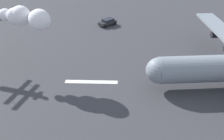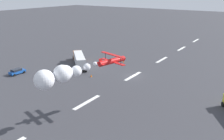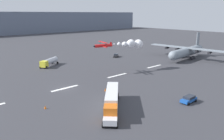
{
  "view_description": "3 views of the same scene",
  "coord_description": "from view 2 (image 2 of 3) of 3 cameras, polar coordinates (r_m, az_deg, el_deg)",
  "views": [
    {
      "loc": [
        42.58,
        -34.24,
        22.5
      ],
      "look_at": [
        41.46,
        0.0,
        2.16
      ],
      "focal_mm": 43.35,
      "sensor_mm": 36.0,
      "label": 1
    },
    {
      "loc": [
        53.93,
        29.9,
        22.16
      ],
      "look_at": [
        17.71,
        5.25,
        7.58
      ],
      "focal_mm": 39.16,
      "sensor_mm": 36.0,
      "label": 2
    },
    {
      "loc": [
        -26.78,
        -50.11,
        19.49
      ],
      "look_at": [
        14.57,
        -2.64,
        3.13
      ],
      "focal_mm": 34.79,
      "sensor_mm": 36.0,
      "label": 3
    }
  ],
  "objects": [
    {
      "name": "ground_plane",
      "position": [
        65.53,
        4.92,
        -1.43
      ],
      "size": [
        440.0,
        440.0,
        0.0
      ],
      "primitive_type": "plane",
      "color": "#38383D",
      "rests_on": "ground"
    },
    {
      "name": "traffic_cone_near",
      "position": [
        77.57,
        2.72,
        2.08
      ],
      "size": [
        0.44,
        0.44,
        0.75
      ],
      "primitive_type": "cone",
      "color": "orange",
      "rests_on": "ground"
    },
    {
      "name": "runway_stripe_2",
      "position": [
        82.02,
        11.55,
        2.36
      ],
      "size": [
        8.0,
        0.9,
        0.01
      ],
      "primitive_type": "cube",
      "color": "white",
      "rests_on": "ground"
    },
    {
      "name": "stunt_biplane_red",
      "position": [
        39.81,
        -11.2,
        -0.88
      ],
      "size": [
        18.68,
        8.07,
        3.34
      ],
      "color": "red"
    },
    {
      "name": "traffic_cone_far",
      "position": [
        64.76,
        -4.91,
        -1.32
      ],
      "size": [
        0.44,
        0.44,
        0.75
      ],
      "primitive_type": "cone",
      "color": "orange",
      "rests_on": "ground"
    },
    {
      "name": "runway_stripe_1",
      "position": [
        99.48,
        15.92,
        4.83
      ],
      "size": [
        8.0,
        0.9,
        0.01
      ],
      "primitive_type": "cube",
      "color": "white",
      "rests_on": "ground"
    },
    {
      "name": "followme_car_yellow",
      "position": [
        71.41,
        -21.3,
        -0.28
      ],
      "size": [
        4.38,
        2.05,
        1.52
      ],
      "color": "#194CA5",
      "rests_on": "ground"
    },
    {
      "name": "runway_stripe_0",
      "position": [
        117.47,
        18.98,
        6.54
      ],
      "size": [
        8.0,
        0.9,
        0.01
      ],
      "primitive_type": "cube",
      "color": "white",
      "rests_on": "ground"
    },
    {
      "name": "runway_stripe_3",
      "position": [
        65.53,
        4.92,
        -1.42
      ],
      "size": [
        8.0,
        0.9,
        0.01
      ],
      "primitive_type": "cube",
      "color": "white",
      "rests_on": "ground"
    },
    {
      "name": "semi_truck_orange",
      "position": [
        74.35,
        -7.71,
        2.62
      ],
      "size": [
        12.64,
        13.21,
        3.7
      ],
      "color": "silver",
      "rests_on": "ground"
    },
    {
      "name": "runway_stripe_4",
      "position": [
        50.93,
        -5.86,
        -7.48
      ],
      "size": [
        8.0,
        0.9,
        0.01
      ],
      "primitive_type": "cube",
      "color": "white",
      "rests_on": "ground"
    }
  ]
}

